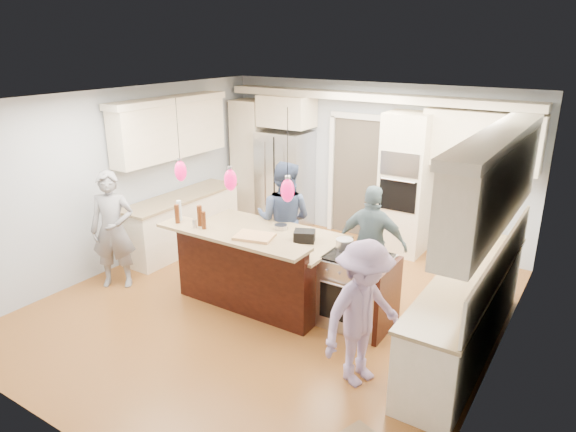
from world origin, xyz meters
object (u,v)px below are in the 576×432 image
island_range (359,291)px  person_bar_end (113,230)px  refrigerator (285,180)px  person_far_left (284,220)px  kitchen_island (261,265)px

island_range → person_bar_end: size_ratio=0.55×
refrigerator → person_far_left: refrigerator is taller
refrigerator → kitchen_island: 2.91m
kitchen_island → island_range: (1.41, 0.08, -0.03)m
island_range → person_bar_end: person_bar_end is taller
person_bar_end → island_range: bearing=-19.4°
kitchen_island → person_bar_end: person_bar_end is taller
kitchen_island → island_range: size_ratio=2.28×
island_range → person_far_left: size_ratio=0.53×
refrigerator → person_bar_end: size_ratio=1.07×
kitchen_island → person_far_left: (-0.15, 0.78, 0.39)m
island_range → person_bar_end: (-3.37, -0.88, 0.39)m
kitchen_island → person_bar_end: 2.15m
person_bar_end → refrigerator: bearing=44.8°
island_range → kitchen_island: bearing=-176.9°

